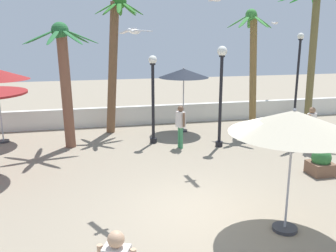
{
  "coord_description": "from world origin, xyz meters",
  "views": [
    {
      "loc": [
        -2.61,
        -7.98,
        4.29
      ],
      "look_at": [
        0.0,
        3.29,
        1.4
      ],
      "focal_mm": 39.56,
      "sensor_mm": 36.0,
      "label": 1
    }
  ],
  "objects": [
    {
      "name": "ground_plane",
      "position": [
        0.0,
        0.0,
        0.0
      ],
      "size": [
        56.0,
        56.0,
        0.0
      ],
      "primitive_type": "plane",
      "color": "gray"
    },
    {
      "name": "boundary_wall",
      "position": [
        0.0,
        9.41,
        0.45
      ],
      "size": [
        25.2,
        0.3,
        0.91
      ],
      "primitive_type": "cube",
      "color": "silver",
      "rests_on": "ground_plane"
    },
    {
      "name": "patio_umbrella_0",
      "position": [
        1.64,
        -1.26,
        2.49
      ],
      "size": [
        2.71,
        2.71,
        2.79
      ],
      "color": "#333338",
      "rests_on": "ground_plane"
    },
    {
      "name": "patio_umbrella_2",
      "position": [
        1.7,
        7.61,
        2.61
      ],
      "size": [
        2.2,
        2.2,
        2.87
      ],
      "color": "#333338",
      "rests_on": "ground_plane"
    },
    {
      "name": "palm_tree_0",
      "position": [
        -1.2,
        8.24,
        3.59
      ],
      "size": [
        2.14,
        2.14,
        5.9
      ],
      "color": "brown",
      "rests_on": "ground_plane"
    },
    {
      "name": "palm_tree_1",
      "position": [
        -3.25,
        6.35,
        2.95
      ],
      "size": [
        2.71,
        2.74,
        4.72
      ],
      "color": "brown",
      "rests_on": "ground_plane"
    },
    {
      "name": "palm_tree_2",
      "position": [
        4.55,
        6.85,
        3.2
      ],
      "size": [
        1.95,
        1.95,
        5.3
      ],
      "color": "brown",
      "rests_on": "ground_plane"
    },
    {
      "name": "palm_tree_3",
      "position": [
        6.84,
        6.02,
        3.86
      ],
      "size": [
        2.84,
        2.98,
        6.17
      ],
      "color": "brown",
      "rests_on": "ground_plane"
    },
    {
      "name": "lamp_post_0",
      "position": [
        7.98,
        8.77,
        2.47
      ],
      "size": [
        0.33,
        0.33,
        4.34
      ],
      "color": "black",
      "rests_on": "ground_plane"
    },
    {
      "name": "lamp_post_2",
      "position": [
        2.47,
        5.09,
        2.42
      ],
      "size": [
        0.38,
        0.38,
        3.86
      ],
      "color": "black",
      "rests_on": "ground_plane"
    },
    {
      "name": "lamp_post_3",
      "position": [
        0.06,
        6.16,
        2.03
      ],
      "size": [
        0.33,
        0.33,
        3.49
      ],
      "color": "black",
      "rests_on": "ground_plane"
    },
    {
      "name": "guest_1",
      "position": [
        0.94,
        5.23,
        1.0
      ],
      "size": [
        0.33,
        0.54,
        1.66
      ],
      "color": "#3F8C59",
      "rests_on": "ground_plane"
    },
    {
      "name": "guest_2",
      "position": [
        5.57,
        3.8,
        1.02
      ],
      "size": [
        0.47,
        0.4,
        1.68
      ],
      "color": "#D8333F",
      "rests_on": "ground_plane"
    },
    {
      "name": "seagull_1",
      "position": [
        -1.34,
        1.03,
        4.35
      ],
      "size": [
        0.69,
        1.01,
        0.15
      ],
      "color": "white"
    },
    {
      "name": "seagull_2",
      "position": [
        7.68,
        10.87,
        4.85
      ],
      "size": [
        0.46,
        1.07,
        0.14
      ],
      "color": "white"
    },
    {
      "name": "planter",
      "position": [
        4.5,
        1.57,
        0.38
      ],
      "size": [
        0.7,
        0.7,
        0.85
      ],
      "color": "brown",
      "rests_on": "ground_plane"
    }
  ]
}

